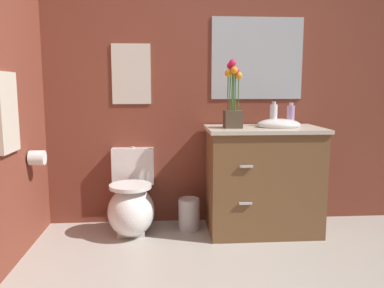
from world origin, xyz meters
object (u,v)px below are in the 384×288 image
soap_bottle (274,115)px  toilet_paper_roll (37,158)px  toilet (132,204)px  vanity_cabinet (263,178)px  wall_mirror (257,58)px  trash_bin (189,214)px  wall_poster (131,74)px  lotion_bottle (291,115)px  flower_vase (233,102)px  hanging_towel (8,113)px

soap_bottle → toilet_paper_roll: 1.91m
toilet → vanity_cabinet: bearing=-1.4°
soap_bottle → wall_mirror: bearing=117.5°
toilet → trash_bin: (0.48, 0.04, -0.11)m
wall_poster → lotion_bottle: bearing=-8.5°
vanity_cabinet → toilet_paper_roll: vanity_cabinet is taller
wall_mirror → vanity_cabinet: bearing=-89.5°
toilet → vanity_cabinet: vanity_cabinet is taller
toilet → soap_bottle: bearing=3.4°
flower_vase → wall_poster: (-0.83, 0.32, 0.23)m
toilet → toilet_paper_roll: 0.83m
wall_mirror → wall_poster: bearing=180.0°
soap_bottle → wall_poster: (-1.19, 0.20, 0.34)m
toilet → flower_vase: bearing=-3.8°
lotion_bottle → wall_mirror: 0.58m
toilet → flower_vase: (0.83, -0.05, 0.84)m
vanity_cabinet → trash_bin: vanity_cabinet is taller
wall_mirror → toilet: bearing=-166.2°
soap_bottle → hanging_towel: hanging_towel is taller
soap_bottle → wall_poster: size_ratio=0.40×
flower_vase → soap_bottle: size_ratio=2.63×
hanging_towel → toilet_paper_roll: size_ratio=4.73×
flower_vase → vanity_cabinet: bearing=5.9°
wall_poster → hanging_towel: wall_poster is taller
vanity_cabinet → soap_bottle: (0.10, 0.10, 0.52)m
vanity_cabinet → wall_poster: 1.42m
vanity_cabinet → wall_poster: wall_poster is taller
wall_mirror → toilet_paper_roll: wall_mirror is taller
wall_poster → toilet: bearing=-90.0°
vanity_cabinet → wall_mirror: (-0.00, 0.29, 1.00)m
trash_bin → flower_vase: bearing=-14.6°
trash_bin → hanging_towel: (-1.21, -0.58, 0.90)m
vanity_cabinet → toilet_paper_roll: bearing=-174.5°
hanging_towel → wall_poster: bearing=48.1°
flower_vase → lotion_bottle: flower_vase is taller
flower_vase → toilet_paper_roll: size_ratio=4.90×
vanity_cabinet → flower_vase: (-0.27, -0.03, 0.63)m
flower_vase → hanging_towel: size_ratio=1.04×
lotion_bottle → hanging_towel: 2.16m
lotion_bottle → toilet_paper_roll: (-2.01, -0.26, -0.29)m
trash_bin → wall_mirror: 1.47m
vanity_cabinet → wall_poster: (-1.09, 0.29, 0.86)m
trash_bin → wall_mirror: bearing=20.7°
toilet → hanging_towel: size_ratio=1.33×
soap_bottle → lotion_bottle: (0.15, -0.00, -0.00)m
toilet → lotion_bottle: bearing=2.9°
wall_mirror → lotion_bottle: bearing=-38.8°
vanity_cabinet → soap_bottle: 0.54m
wall_poster → wall_mirror: wall_mirror is taller
vanity_cabinet → trash_bin: (-0.61, 0.06, -0.31)m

